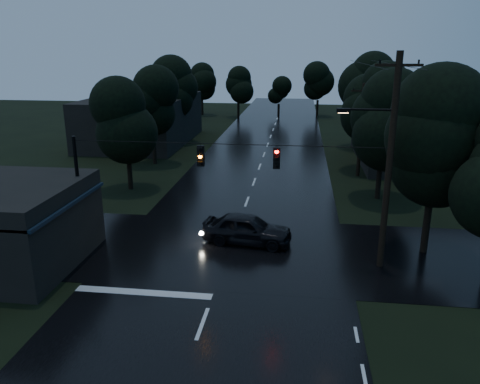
# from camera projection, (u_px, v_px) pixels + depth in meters

# --- Properties ---
(main_road) EXTENTS (12.00, 120.00, 0.02)m
(main_road) POSITION_uv_depth(u_px,v_px,m) (260.00, 167.00, 41.55)
(main_road) COLOR black
(main_road) RESTS_ON ground
(cross_street) EXTENTS (60.00, 9.00, 0.02)m
(cross_street) POSITION_uv_depth(u_px,v_px,m) (230.00, 249.00, 24.49)
(cross_street) COLOR black
(cross_street) RESTS_ON ground
(building_far_right) EXTENTS (10.00, 14.00, 4.40)m
(building_far_right) POSITION_uv_depth(u_px,v_px,m) (415.00, 138.00, 42.99)
(building_far_right) COLOR black
(building_far_right) RESTS_ON ground
(building_far_left) EXTENTS (10.00, 16.00, 5.00)m
(building_far_left) POSITION_uv_depth(u_px,v_px,m) (143.00, 120.00, 52.01)
(building_far_left) COLOR black
(building_far_left) RESTS_ON ground
(utility_pole_main) EXTENTS (3.50, 0.30, 10.00)m
(utility_pole_main) POSITION_uv_depth(u_px,v_px,m) (388.00, 160.00, 21.09)
(utility_pole_main) COLOR black
(utility_pole_main) RESTS_ON ground
(utility_pole_far) EXTENTS (2.00, 0.30, 7.50)m
(utility_pole_far) POSITION_uv_depth(u_px,v_px,m) (361.00, 129.00, 37.51)
(utility_pole_far) COLOR black
(utility_pole_far) RESTS_ON ground
(anchor_pole_left) EXTENTS (0.18, 0.18, 6.00)m
(anchor_pole_left) POSITION_uv_depth(u_px,v_px,m) (79.00, 195.00, 23.57)
(anchor_pole_left) COLOR black
(anchor_pole_left) RESTS_ON ground
(span_signals) EXTENTS (15.00, 0.37, 1.12)m
(span_signals) POSITION_uv_depth(u_px,v_px,m) (237.00, 156.00, 21.92)
(span_signals) COLOR black
(span_signals) RESTS_ON ground
(tree_corner_near) EXTENTS (4.48, 4.48, 9.44)m
(tree_corner_near) POSITION_uv_depth(u_px,v_px,m) (437.00, 137.00, 22.46)
(tree_corner_near) COLOR black
(tree_corner_near) RESTS_ON ground
(tree_left_a) EXTENTS (3.92, 3.92, 8.26)m
(tree_left_a) POSITION_uv_depth(u_px,v_px,m) (126.00, 119.00, 33.53)
(tree_left_a) COLOR black
(tree_left_a) RESTS_ON ground
(tree_left_b) EXTENTS (4.20, 4.20, 8.85)m
(tree_left_b) POSITION_uv_depth(u_px,v_px,m) (152.00, 101.00, 41.07)
(tree_left_b) COLOR black
(tree_left_b) RESTS_ON ground
(tree_left_c) EXTENTS (4.48, 4.48, 9.44)m
(tree_left_c) POSITION_uv_depth(u_px,v_px,m) (174.00, 88.00, 50.52)
(tree_left_c) COLOR black
(tree_left_c) RESTS_ON ground
(tree_right_a) EXTENTS (4.20, 4.20, 8.85)m
(tree_right_a) POSITION_uv_depth(u_px,v_px,m) (384.00, 118.00, 31.22)
(tree_right_a) COLOR black
(tree_right_a) RESTS_ON ground
(tree_right_b) EXTENTS (4.48, 4.48, 9.44)m
(tree_right_b) POSITION_uv_depth(u_px,v_px,m) (376.00, 100.00, 38.62)
(tree_right_b) COLOR black
(tree_right_b) RESTS_ON ground
(tree_right_c) EXTENTS (4.76, 4.76, 10.03)m
(tree_right_c) POSITION_uv_depth(u_px,v_px,m) (368.00, 86.00, 47.92)
(tree_right_c) COLOR black
(tree_right_c) RESTS_ON ground
(car) EXTENTS (4.99, 2.53, 1.63)m
(car) POSITION_uv_depth(u_px,v_px,m) (247.00, 229.00, 25.08)
(car) COLOR black
(car) RESTS_ON ground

